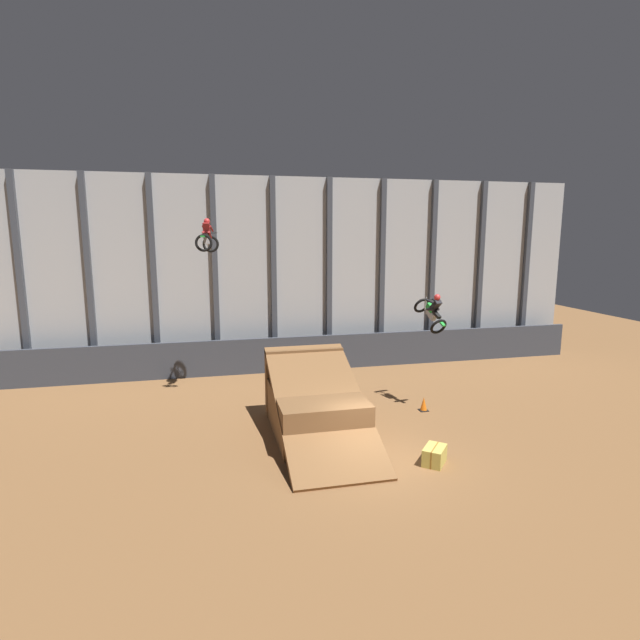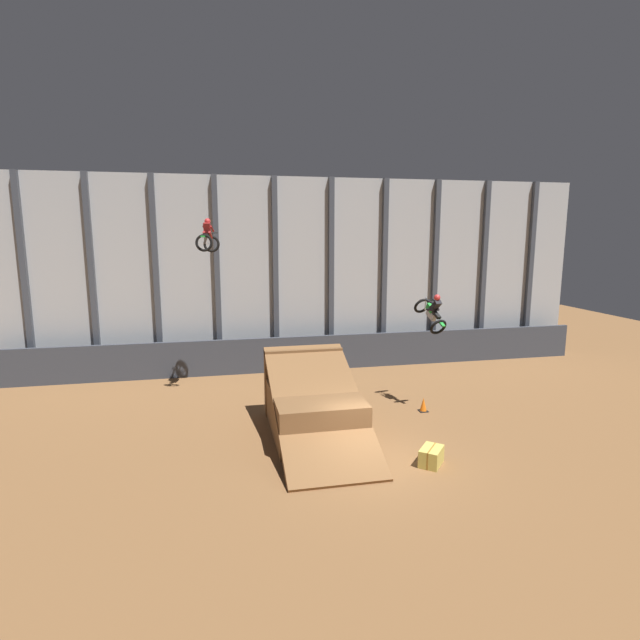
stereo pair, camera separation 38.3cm
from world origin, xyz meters
name	(u,v)px [view 2 (the right image)]	position (x,y,z in m)	size (l,w,h in m)	color
ground_plane	(371,461)	(0.00, 0.00, 0.00)	(60.00, 60.00, 0.00)	brown
arena_back_wall	(303,274)	(0.00, 12.27, 5.09)	(32.00, 0.40, 10.17)	#ADB2B7
lower_barrier	(307,353)	(0.00, 11.11, 0.93)	(31.36, 0.20, 1.86)	#383D47
dirt_ramp	(312,406)	(-1.33, 2.95, 0.95)	(3.14, 6.56, 2.86)	brown
rider_bike_left_air	(208,238)	(-4.94, 7.83, 7.04)	(1.05, 1.79, 1.48)	black
rider_bike_right_air	(432,312)	(3.96, 4.41, 4.06)	(1.01, 1.88, 1.70)	black
traffic_cone_near_ramp	(423,405)	(3.52, 3.94, 0.28)	(0.36, 0.36, 0.58)	black
hay_bale_trackside	(431,456)	(1.81, -0.61, 0.28)	(1.04, 1.08, 0.57)	#CCB751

